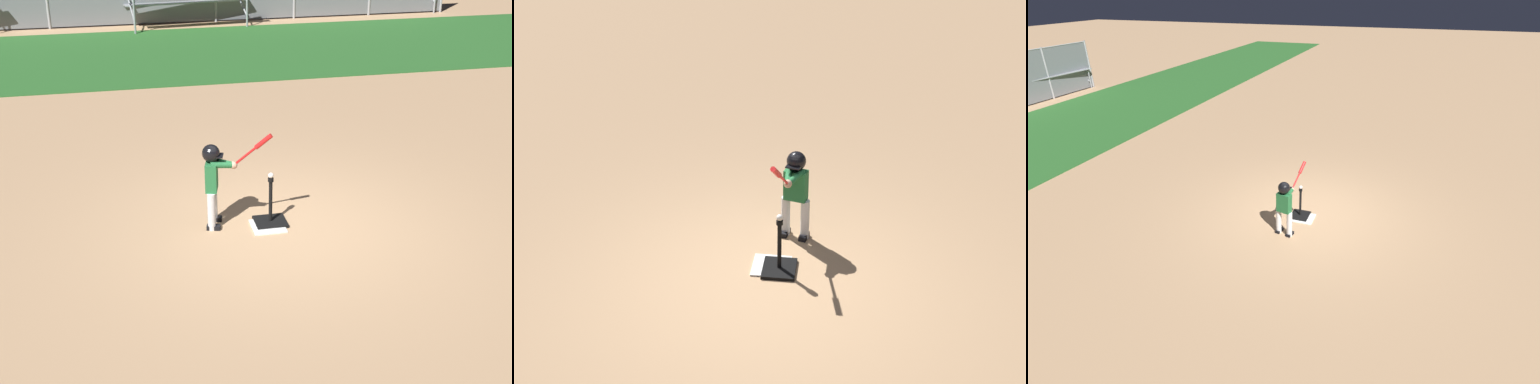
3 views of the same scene
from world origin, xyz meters
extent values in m
plane|color=tan|center=(0.00, 0.00, 0.00)|extent=(90.00, 90.00, 0.00)
cube|color=#286026|center=(0.00, 9.66, 0.01)|extent=(56.00, 5.77, 0.02)
cube|color=white|center=(-0.22, 0.06, 0.01)|extent=(0.44, 0.44, 0.02)
cube|color=black|center=(-0.16, 0.15, 0.02)|extent=(0.42, 0.38, 0.04)
cylinder|color=black|center=(-0.16, 0.15, 0.33)|extent=(0.05, 0.05, 0.57)
cylinder|color=black|center=(-0.16, 0.15, 0.64)|extent=(0.08, 0.08, 0.05)
cylinder|color=silver|center=(-0.90, 0.38, 0.26)|extent=(0.13, 0.13, 0.52)
cube|color=black|center=(-0.88, 0.38, 0.03)|extent=(0.20, 0.13, 0.06)
cylinder|color=silver|center=(-0.96, 0.14, 0.26)|extent=(0.13, 0.13, 0.52)
cube|color=black|center=(-0.94, 0.14, 0.03)|extent=(0.20, 0.13, 0.06)
cube|color=#236B38|center=(-0.93, 0.26, 0.72)|extent=(0.21, 0.30, 0.39)
sphere|color=tan|center=(-0.93, 0.26, 1.02)|extent=(0.20, 0.20, 0.20)
sphere|color=black|center=(-0.93, 0.26, 1.03)|extent=(0.23, 0.23, 0.23)
cube|color=black|center=(-0.84, 0.24, 1.01)|extent=(0.16, 0.20, 0.01)
cylinder|color=#236B38|center=(-0.78, 0.27, 0.89)|extent=(0.31, 0.23, 0.11)
cylinder|color=#236B38|center=(-0.80, 0.19, 0.89)|extent=(0.31, 0.09, 0.11)
sphere|color=tan|center=(-0.65, 0.19, 0.87)|extent=(0.10, 0.10, 0.10)
cylinder|color=red|center=(-0.42, 0.14, 1.08)|extent=(0.48, 0.15, 0.43)
cylinder|color=red|center=(-0.28, 0.10, 1.20)|extent=(0.25, 0.12, 0.22)
cylinder|color=black|center=(-0.66, 0.20, 0.86)|extent=(0.05, 0.06, 0.05)
sphere|color=white|center=(-0.16, 0.15, 0.70)|extent=(0.07, 0.07, 0.07)
cube|color=#93969E|center=(0.20, 14.14, 0.30)|extent=(3.56, 0.52, 0.04)
cube|color=#93969E|center=(0.18, 14.39, 0.04)|extent=(3.56, 0.58, 0.04)
cube|color=#93969E|center=(0.25, 13.52, 0.60)|extent=(3.56, 0.52, 0.04)
cube|color=#93969E|center=(0.23, 13.77, 0.34)|extent=(3.56, 0.58, 0.04)
cube|color=#93969E|center=(0.28, 13.15, 0.64)|extent=(3.56, 0.58, 0.04)
cylinder|color=#93969E|center=(1.81, 14.53, 0.16)|extent=(0.06, 0.06, 0.32)
cylinder|color=#93969E|center=(1.99, 12.43, 0.61)|extent=(0.06, 0.06, 1.23)
cylinder|color=#93969E|center=(-1.45, 14.25, 0.16)|extent=(0.06, 0.06, 0.32)
cylinder|color=#93969E|center=(-1.27, 12.15, 0.61)|extent=(0.06, 0.06, 1.23)
cylinder|color=#93969E|center=(-1.36, 13.20, 0.78)|extent=(0.23, 2.12, 0.95)
cube|color=#93969E|center=(6.73, 14.78, 0.04)|extent=(3.54, 0.55, 0.04)
cylinder|color=#93969E|center=(8.35, 14.66, 0.16)|extent=(0.06, 0.06, 0.33)
cylinder|color=#93969E|center=(5.12, 14.90, 0.16)|extent=(0.06, 0.06, 0.33)
cylinder|color=#93969E|center=(5.01, 13.48, 0.47)|extent=(0.06, 0.06, 0.94)
camera|label=1|loc=(-2.13, -8.13, 4.43)|focal=50.00mm
camera|label=2|loc=(6.57, 0.90, 4.71)|focal=50.00mm
camera|label=3|loc=(-7.30, -1.88, 4.42)|focal=28.00mm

